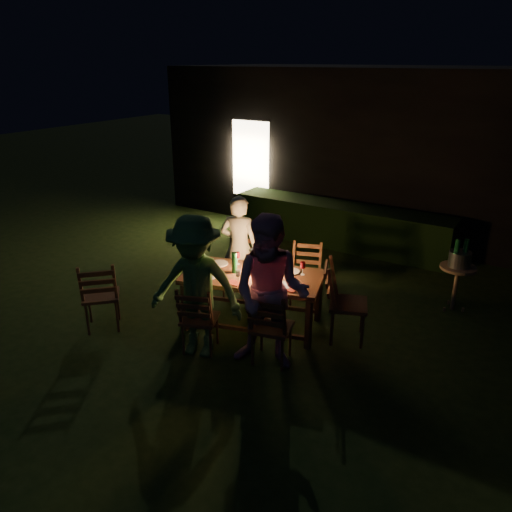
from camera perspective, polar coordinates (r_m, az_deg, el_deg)
The scene contains 29 objects.
garden_envelope at distance 11.45m, azimuth 17.08°, elevation 11.81°, with size 40.00×40.00×3.20m.
dining_table at distance 6.51m, azimuth -0.36°, elevation -2.74°, with size 1.96×1.35×0.74m.
chair_near_left at distance 6.18m, azimuth -6.44°, elevation -8.37°, with size 0.55×0.57×0.94m.
chair_near_right at distance 5.92m, azimuth 1.73°, elevation -9.50°, with size 0.53×0.56×0.99m.
chair_far_left at distance 7.46m, azimuth -1.98°, elevation -2.72°, with size 0.50×0.52×0.93m.
chair_far_right at distance 7.23m, azimuth 5.56°, elevation -3.58°, with size 0.55×0.57×0.95m.
chair_end at distance 6.45m, azimuth 10.23°, elevation -6.74°, with size 0.66×0.64×1.08m.
chair_spare at distance 6.91m, azimuth -17.16°, elevation -5.59°, with size 0.67×0.67×1.02m.
person_house_side at distance 7.31m, azimuth -1.92°, elevation 1.00°, with size 0.57×0.37×1.56m, color beige.
person_opp_right at distance 5.58m, azimuth 1.69°, elevation -4.35°, with size 0.89×0.69×1.83m, color #C386A3.
person_opp_left at distance 5.86m, azimuth -6.88°, elevation -3.58°, with size 1.13×0.65×1.75m, color #3A6E37.
lantern at distance 6.45m, azimuth 0.19°, elevation -0.75°, with size 0.16×0.16×0.35m.
plate_far_left at distance 6.83m, azimuth -4.27°, elevation -0.85°, with size 0.25×0.25×0.01m, color white.
plate_near_left at distance 6.45m, azimuth -5.61°, elevation -2.29°, with size 0.25×0.25×0.01m, color white.
plate_far_right at distance 6.57m, azimuth 3.95°, elevation -1.78°, with size 0.25×0.25×0.01m, color white.
plate_near_right at distance 6.18m, azimuth 3.07°, elevation -3.35°, with size 0.25×0.25×0.01m, color white.
wineglass_a at distance 6.77m, azimuth -2.13°, elevation -0.26°, with size 0.06×0.06×0.18m, color #59070F, non-canonical shape.
wineglass_b at distance 6.56m, azimuth -6.70°, elevation -1.14°, with size 0.06×0.06×0.18m, color #59070F, non-canonical shape.
wineglass_c at distance 6.12m, azimuth 1.59°, elevation -2.73°, with size 0.06×0.06×0.18m, color #59070F, non-canonical shape.
wineglass_d at distance 6.47m, azimuth 5.37°, elevation -1.43°, with size 0.06×0.06×0.18m, color #59070F, non-canonical shape.
wineglass_e at distance 6.21m, azimuth -2.04°, elevation -2.38°, with size 0.06×0.06×0.18m, color silver, non-canonical shape.
bottle_table at distance 6.49m, azimuth -2.48°, elevation -0.77°, with size 0.07×0.07×0.28m, color #0F471E.
napkin_left at distance 6.24m, azimuth -2.52°, elevation -3.09°, with size 0.18×0.14×0.01m, color red.
napkin_right at distance 6.09m, azimuth 3.82°, elevation -3.78°, with size 0.18×0.14×0.01m, color red.
phone at distance 6.41m, azimuth -6.45°, elevation -2.52°, with size 0.14×0.07×0.01m, color black.
side_table at distance 7.52m, azimuth 22.06°, elevation -1.66°, with size 0.49×0.49×0.66m.
ice_bucket at distance 7.45m, azimuth 22.26°, elevation -0.33°, with size 0.30×0.30×0.22m, color #A5A8AD.
bottle_bucket_a at distance 7.40m, azimuth 21.88°, elevation 0.01°, with size 0.07×0.07×0.32m, color #0F471E.
bottle_bucket_b at distance 7.46m, azimuth 22.74°, elevation 0.05°, with size 0.07×0.07×0.32m, color #0F471E.
Camera 1 is at (2.95, -4.76, 3.37)m, focal length 35.00 mm.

